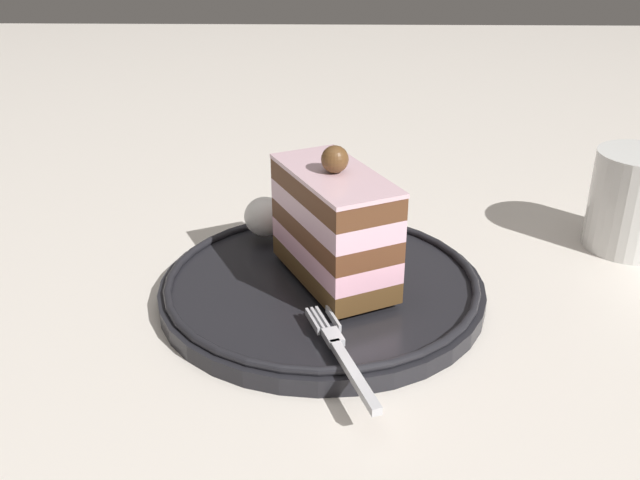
% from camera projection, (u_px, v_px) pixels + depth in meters
% --- Properties ---
extents(ground_plane, '(2.40, 2.40, 0.00)m').
position_uv_depth(ground_plane, '(332.00, 297.00, 0.52)').
color(ground_plane, silver).
extents(dessert_plate, '(0.23, 0.23, 0.02)m').
position_uv_depth(dessert_plate, '(320.00, 288.00, 0.51)').
color(dessert_plate, black).
rests_on(dessert_plate, ground_plane).
extents(cake_slice, '(0.09, 0.12, 0.10)m').
position_uv_depth(cake_slice, '(332.00, 224.00, 0.49)').
color(cake_slice, brown).
rests_on(cake_slice, dessert_plate).
extents(whipped_cream_dollop, '(0.03, 0.03, 0.03)m').
position_uv_depth(whipped_cream_dollop, '(263.00, 216.00, 0.56)').
color(whipped_cream_dollop, white).
rests_on(whipped_cream_dollop, dessert_plate).
extents(fork, '(0.04, 0.10, 0.00)m').
position_uv_depth(fork, '(338.00, 352.00, 0.42)').
color(fork, silver).
rests_on(fork, dessert_plate).
extents(drink_glass_near, '(0.07, 0.07, 0.08)m').
position_uv_depth(drink_glass_near, '(632.00, 204.00, 0.57)').
color(drink_glass_near, white).
rests_on(drink_glass_near, ground_plane).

